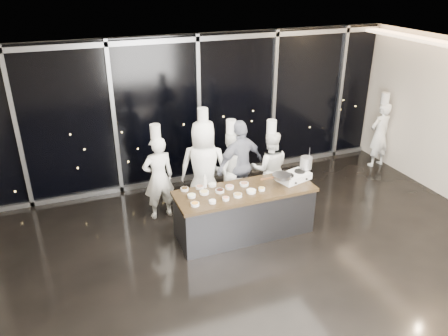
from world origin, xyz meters
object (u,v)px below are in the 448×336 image
(stove, at_px, (294,177))
(chef_right, at_px, (270,168))
(frying_pan, at_px, (281,176))
(guest, at_px, (240,165))
(chef_center, at_px, (231,169))
(chef_side, at_px, (380,134))
(chef_left, at_px, (204,168))
(chef_far_left, at_px, (158,177))
(demo_counter, at_px, (245,212))
(stock_pot, at_px, (306,163))

(stove, distance_m, chef_right, 0.86)
(stove, bearing_deg, frying_pan, -179.25)
(guest, distance_m, chef_right, 0.62)
(guest, bearing_deg, chef_center, -49.06)
(stove, relative_size, chef_side, 0.36)
(stove, distance_m, chef_left, 1.70)
(guest, bearing_deg, chef_far_left, -24.16)
(demo_counter, distance_m, chef_far_left, 1.76)
(stove, xyz_separation_m, guest, (-0.67, 0.92, -0.05))
(stove, relative_size, guest, 0.36)
(stock_pot, distance_m, guest, 1.29)
(demo_counter, relative_size, stock_pot, 11.23)
(chef_left, bearing_deg, chef_center, -152.63)
(demo_counter, xyz_separation_m, frying_pan, (0.67, -0.05, 0.62))
(chef_far_left, distance_m, chef_right, 2.20)
(demo_counter, height_order, stove, stove)
(chef_far_left, relative_size, chef_side, 1.04)
(stove, distance_m, stock_pot, 0.36)
(stove, bearing_deg, chef_far_left, 138.36)
(chef_left, height_order, chef_center, chef_left)
(chef_far_left, distance_m, chef_left, 0.87)
(demo_counter, distance_m, stock_pot, 1.46)
(chef_far_left, bearing_deg, demo_counter, 131.72)
(frying_pan, relative_size, chef_right, 0.34)
(chef_far_left, bearing_deg, frying_pan, 142.35)
(demo_counter, xyz_separation_m, stock_pot, (1.28, 0.13, 0.70))
(chef_far_left, height_order, chef_left, chef_left)
(stock_pot, bearing_deg, guest, 139.65)
(stove, relative_size, chef_right, 0.37)
(chef_far_left, relative_size, guest, 1.03)
(chef_far_left, height_order, guest, chef_far_left)
(chef_far_left, height_order, chef_right, chef_far_left)
(demo_counter, relative_size, chef_side, 1.36)
(demo_counter, distance_m, guest, 1.10)
(chef_center, relative_size, chef_side, 1.01)
(frying_pan, xyz_separation_m, stock_pot, (0.60, 0.18, 0.08))
(guest, relative_size, chef_right, 1.03)
(stove, xyz_separation_m, frying_pan, (-0.31, -0.09, 0.10))
(demo_counter, xyz_separation_m, chef_right, (0.92, 0.87, 0.33))
(guest, bearing_deg, stock_pot, 123.09)
(chef_center, distance_m, guest, 0.21)
(stock_pot, relative_size, chef_center, 0.12)
(chef_side, bearing_deg, guest, 1.74)
(stove, bearing_deg, chef_side, 10.98)
(demo_counter, height_order, chef_side, chef_side)
(chef_left, bearing_deg, frying_pan, 159.08)
(frying_pan, distance_m, chef_side, 3.90)
(chef_far_left, bearing_deg, chef_center, 169.99)
(chef_far_left, relative_size, chef_left, 0.88)
(chef_left, xyz_separation_m, chef_right, (1.32, -0.14, -0.17))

